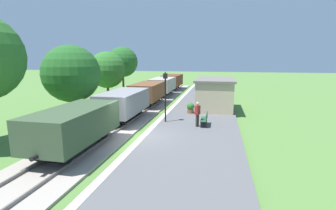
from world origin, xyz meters
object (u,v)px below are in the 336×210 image
Objects in this scene: bench_near_hut at (205,119)px; tree_trackside_mid at (71,74)px; freight_train at (148,93)px; tree_field_left at (123,62)px; potted_planter at (191,108)px; station_hut at (215,93)px; lamp_post_near at (165,87)px; tree_trackside_far at (107,70)px; person_waiting at (197,113)px; bench_down_platform at (211,95)px.

tree_trackside_mid is at bearing 178.69° from bench_near_hut.
tree_field_left is (-5.49, 6.89, 3.02)m from freight_train.
freight_train reaches higher than potted_planter.
potted_planter is at bearing 111.11° from bench_near_hut.
bench_near_hut is (-0.50, -6.42, -0.93)m from station_hut.
potted_planter is 4.17m from lamp_post_near.
tree_trackside_mid is at bearing -83.84° from tree_field_left.
lamp_post_near is 0.66× the size of tree_trackside_far.
tree_trackside_far is at bearing 155.95° from potted_planter.
tree_trackside_far is at bearing 137.04° from lamp_post_near.
station_hut is 6.51m from bench_near_hut.
bench_near_hut is 0.88× the size of person_waiting.
station_hut is at bearing -84.80° from bench_down_platform.
tree_trackside_far is 0.88× the size of tree_field_left.
station_hut is at bearing 59.99° from lamp_post_near.
person_waiting is 1.87× the size of potted_planter.
bench_near_hut is 4.05m from potted_planter.
lamp_post_near reaches higher than bench_down_platform.
lamp_post_near reaches higher than bench_near_hut.
station_hut is 3.87× the size of bench_down_platform.
lamp_post_near is at bearing -104.32° from bench_down_platform.
lamp_post_near is 16.45m from tree_field_left.
bench_down_platform is at bearing 90.00° from bench_near_hut.
tree_field_left is (-12.29, 7.82, 2.76)m from station_hut.
bench_near_hut is (6.30, -7.35, -0.68)m from freight_train.
bench_near_hut is 14.03m from tree_trackside_far.
bench_near_hut is at bearing -1.31° from tree_trackside_mid.
bench_down_platform is at bearing 79.90° from potted_planter.
tree_trackside_far reaches higher than station_hut.
person_waiting is 0.46× the size of lamp_post_near.
freight_train is at bearing -51.44° from tree_field_left.
tree_field_left is (-1.51, 14.00, 0.71)m from tree_trackside_mid.
bench_down_platform is (0.00, 11.96, 0.00)m from bench_near_hut.
tree_trackside_mid is 7.88m from tree_trackside_far.
person_waiting is 13.75m from tree_trackside_far.
lamp_post_near is at bearing -42.96° from tree_trackside_far.
potted_planter is at bearing 21.87° from tree_trackside_mid.
tree_field_left reaches higher than potted_planter.
person_waiting is at bearing -3.40° from tree_trackside_mid.
freight_train reaches higher than person_waiting.
freight_train is 5.80× the size of tree_trackside_far.
freight_train is 21.73× the size of bench_down_platform.
bench_near_hut and bench_down_platform have the same top height.
bench_down_platform is 0.88× the size of person_waiting.
bench_near_hut is at bearing -50.37° from tree_field_left.
person_waiting is at bearing -145.52° from bench_near_hut.
person_waiting is 18.72m from tree_field_left.
potted_planter is (-1.46, -8.18, 0.00)m from bench_down_platform.
station_hut is at bearing -8.12° from tree_trackside_far.
tree_trackside_far is (-10.59, 8.42, 2.46)m from person_waiting.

